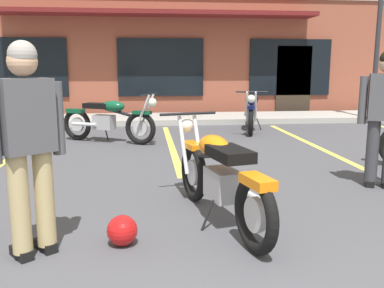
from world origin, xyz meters
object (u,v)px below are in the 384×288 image
motorcycle_red_sportbike (251,111)px  helmet_on_pavement (122,230)px  person_in_black_shirt (384,111)px  person_in_shorts_foreground (28,138)px  motorcycle_foreground_classic (219,175)px  motorcycle_blue_standard (109,119)px

motorcycle_red_sportbike → helmet_on_pavement: size_ratio=7.95×
motorcycle_red_sportbike → helmet_on_pavement: bearing=-113.5°
person_in_black_shirt → person_in_shorts_foreground: same height
motorcycle_red_sportbike → person_in_shorts_foreground: person_in_shorts_foreground is taller
person_in_black_shirt → helmet_on_pavement: 3.48m
motorcycle_foreground_classic → motorcycle_blue_standard: (-1.42, 4.48, 0.00)m
motorcycle_blue_standard → motorcycle_red_sportbike: bearing=20.1°
motorcycle_foreground_classic → helmet_on_pavement: size_ratio=7.99×
motorcycle_blue_standard → motorcycle_foreground_classic: bearing=-72.4°
motorcycle_blue_standard → person_in_shorts_foreground: bearing=-91.8°
motorcycle_foreground_classic → person_in_shorts_foreground: 1.75m
motorcycle_foreground_classic → motorcycle_blue_standard: size_ratio=1.07×
person_in_black_shirt → helmet_on_pavement: bearing=-155.7°
motorcycle_red_sportbike → motorcycle_blue_standard: 3.37m
motorcycle_blue_standard → helmet_on_pavement: 4.98m
helmet_on_pavement → motorcycle_foreground_classic: bearing=27.3°
motorcycle_foreground_classic → motorcycle_blue_standard: 4.70m
motorcycle_blue_standard → person_in_black_shirt: 5.08m
motorcycle_blue_standard → person_in_black_shirt: bearing=-44.5°
motorcycle_blue_standard → helmet_on_pavement: bearing=-84.0°
motorcycle_red_sportbike → motorcycle_blue_standard: bearing=-159.9°
person_in_shorts_foreground → helmet_on_pavement: (0.68, 0.12, -0.82)m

